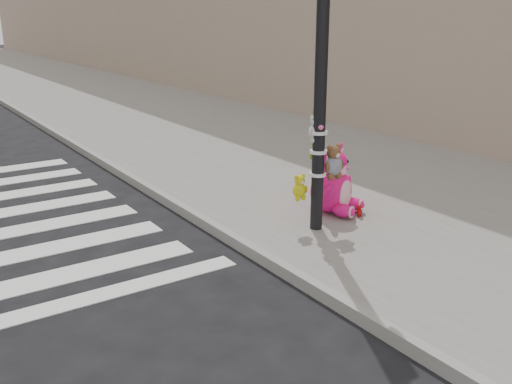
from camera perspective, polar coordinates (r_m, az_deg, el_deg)
ground at (r=5.10m, az=-4.17°, el=-17.03°), size 120.00×120.00×0.00m
sidewalk_near at (r=15.64m, az=-6.56°, el=6.87°), size 7.00×80.00×0.14m
curb_edge at (r=14.42m, az=-18.84°, el=5.17°), size 0.12×80.00×0.15m
signal_pole at (r=7.29m, az=6.54°, el=8.46°), size 0.70×0.49×4.00m
pink_bunny at (r=8.20m, az=7.73°, el=0.69°), size 0.85×0.91×1.00m
red_teddy at (r=8.17m, az=10.30°, el=-1.85°), size 0.14×0.12×0.18m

